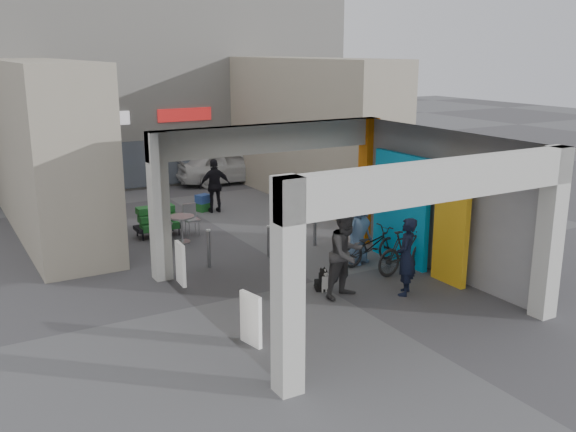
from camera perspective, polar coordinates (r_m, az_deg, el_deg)
ground at (r=15.15m, az=2.31°, el=-5.87°), size 90.00×90.00×0.00m
arcade_canopy at (r=14.13m, az=6.03°, el=2.29°), size 6.40×6.45×6.40m
far_building at (r=27.10m, az=-13.86°, el=11.46°), size 18.00×4.08×8.00m
plaza_bldg_left at (r=19.93m, az=-20.76°, el=5.61°), size 2.00×9.00×5.00m
plaza_bldg_right at (r=23.10m, az=1.94°, el=7.67°), size 2.00×9.00×5.00m
bollard_left at (r=16.11m, az=-7.05°, el=-2.91°), size 0.09×0.09×0.96m
bollard_center at (r=16.82m, az=-1.72°, el=-2.28°), size 0.09×0.09×0.82m
bollard_right at (r=17.71m, az=2.41°, el=-1.20°), size 0.09×0.09×0.94m
advert_board_near at (r=11.93m, az=-3.30°, el=-9.11°), size 0.19×0.55×1.00m
advert_board_far at (r=15.04m, az=-9.51°, el=-4.17°), size 0.13×0.55×1.00m
cafe_set at (r=18.56m, az=-10.06°, el=-1.15°), size 1.51×1.22×0.92m
produce_stand at (r=19.06m, az=-11.50°, el=-0.75°), size 1.30×0.70×0.86m
crate_stack at (r=21.76m, az=-7.54°, el=1.17°), size 0.54×0.48×0.56m
border_collie at (r=14.54m, az=3.03°, el=-5.81°), size 0.22×0.42×0.58m
man_with_dog at (r=14.37m, az=10.46°, el=-3.57°), size 0.75×0.74×1.75m
man_back_turned at (r=14.02m, az=5.19°, el=-3.35°), size 1.10×0.94×1.98m
man_elderly at (r=16.32m, az=6.28°, el=-1.34°), size 0.94×0.74×1.67m
man_crates at (r=21.43m, az=-6.51°, el=2.68°), size 1.10×0.58×1.79m
bicycle_front at (r=16.40m, az=7.33°, el=-2.64°), size 1.81×0.76×0.93m
bicycle_rear at (r=15.85m, az=10.46°, el=-3.07°), size 1.86×0.67×1.09m
white_van at (r=26.21m, az=-5.35°, el=4.51°), size 4.31×1.98×1.43m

